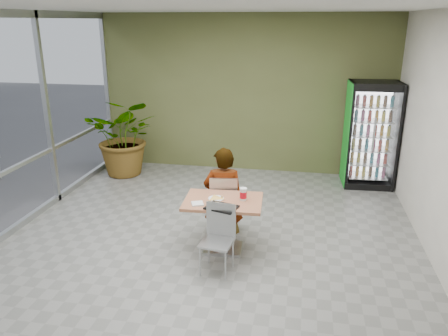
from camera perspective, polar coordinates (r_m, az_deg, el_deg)
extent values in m
plane|color=gray|center=(6.30, -2.12, -10.21)|extent=(7.00, 7.00, 0.00)
cube|color=#9F6344|center=(5.90, -0.11, -4.39)|extent=(1.08, 0.79, 0.04)
cylinder|color=#A9ACAE|center=(6.06, -0.11, -7.65)|extent=(0.10, 0.10, 0.71)
cube|color=#A9ACAE|center=(6.21, -0.11, -10.41)|extent=(0.54, 0.45, 0.04)
cube|color=#A9ACAE|center=(6.58, 0.00, -4.71)|extent=(0.46, 0.46, 0.03)
cube|color=#A9ACAE|center=(6.31, -0.07, -3.40)|extent=(0.40, 0.09, 0.48)
cylinder|color=#A9ACAE|center=(6.82, 1.51, -5.81)|extent=(0.02, 0.02, 0.43)
cylinder|color=#A9ACAE|center=(6.83, -1.40, -5.77)|extent=(0.02, 0.02, 0.43)
cylinder|color=#A9ACAE|center=(6.50, 1.47, -7.07)|extent=(0.02, 0.02, 0.43)
cylinder|color=#A9ACAE|center=(6.52, -1.59, -7.02)|extent=(0.02, 0.02, 0.43)
cube|color=#A9ACAE|center=(5.53, -0.96, -9.70)|extent=(0.43, 0.43, 0.03)
cube|color=#A9ACAE|center=(5.58, -0.38, -6.77)|extent=(0.39, 0.07, 0.46)
cylinder|color=#A9ACAE|center=(5.55, -3.15, -12.10)|extent=(0.02, 0.02, 0.41)
cylinder|color=#A9ACAE|center=(5.45, 0.19, -12.64)|extent=(0.02, 0.02, 0.41)
cylinder|color=#A9ACAE|center=(5.81, -2.01, -10.51)|extent=(0.02, 0.02, 0.41)
cylinder|color=#A9ACAE|center=(5.73, 1.18, -11.00)|extent=(0.02, 0.02, 0.41)
imported|color=black|center=(6.50, -0.09, -4.22)|extent=(0.65, 0.47, 1.63)
cylinder|color=silver|center=(5.93, -1.04, -4.00)|extent=(0.21, 0.21, 0.01)
cylinder|color=silver|center=(5.87, 2.53, -3.48)|extent=(0.09, 0.09, 0.16)
cylinder|color=red|center=(5.87, 2.53, -3.52)|extent=(0.09, 0.09, 0.09)
cylinder|color=silver|center=(5.84, 2.54, -2.70)|extent=(0.10, 0.10, 0.01)
cube|color=silver|center=(5.77, -3.49, -4.66)|extent=(0.19, 0.19, 0.02)
cube|color=black|center=(5.64, -0.32, -5.17)|extent=(0.45, 0.38, 0.02)
cube|color=black|center=(8.70, 18.62, 4.12)|extent=(0.94, 0.75, 1.99)
cube|color=green|center=(8.65, 15.64, 4.32)|extent=(0.05, 0.68, 1.95)
cube|color=silver|center=(8.37, 18.92, 3.68)|extent=(0.72, 0.05, 1.60)
imported|color=#295B24|center=(9.12, -12.71, 4.03)|extent=(1.54, 1.36, 1.61)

